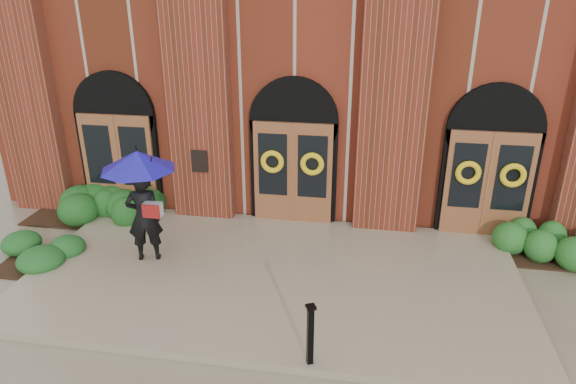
% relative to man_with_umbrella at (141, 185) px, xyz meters
% --- Properties ---
extents(ground, '(90.00, 90.00, 0.00)m').
position_rel_man_with_umbrella_xyz_m(ground, '(2.76, -0.31, -1.85)').
color(ground, gray).
rests_on(ground, ground).
extents(landing, '(10.00, 5.30, 0.15)m').
position_rel_man_with_umbrella_xyz_m(landing, '(2.76, -0.16, -1.78)').
color(landing, gray).
rests_on(landing, ground).
extents(church_building, '(16.20, 12.53, 7.00)m').
position_rel_man_with_umbrella_xyz_m(church_building, '(2.76, 8.47, 1.65)').
color(church_building, maroon).
rests_on(church_building, ground).
extents(man_with_umbrella, '(1.91, 1.91, 2.43)m').
position_rel_man_with_umbrella_xyz_m(man_with_umbrella, '(0.00, 0.00, 0.00)').
color(man_with_umbrella, black).
rests_on(man_with_umbrella, landing).
extents(metal_post, '(0.19, 0.19, 1.07)m').
position_rel_man_with_umbrella_xyz_m(metal_post, '(3.85, -2.66, -1.14)').
color(metal_post, black).
rests_on(metal_post, landing).
extents(hedge_wall_left, '(2.93, 1.17, 0.75)m').
position_rel_man_with_umbrella_xyz_m(hedge_wall_left, '(-2.44, 1.89, -1.48)').
color(hedge_wall_left, '#194918').
rests_on(hedge_wall_left, ground).
extents(hedge_wall_right, '(2.66, 1.06, 0.68)m').
position_rel_man_with_umbrella_xyz_m(hedge_wall_right, '(8.85, 1.77, -1.51)').
color(hedge_wall_right, '#21591F').
rests_on(hedge_wall_right, ground).
extents(hedge_front_left, '(1.31, 1.12, 0.46)m').
position_rel_man_with_umbrella_xyz_m(hedge_front_left, '(-2.45, -0.44, -1.62)').
color(hedge_front_left, '#1A4C1C').
rests_on(hedge_front_left, ground).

